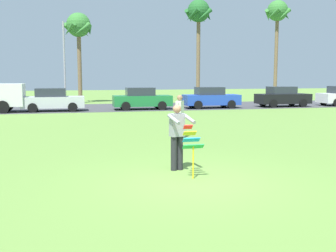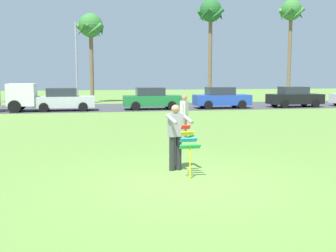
{
  "view_description": "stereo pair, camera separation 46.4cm",
  "coord_description": "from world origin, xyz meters",
  "px_view_note": "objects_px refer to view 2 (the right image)",
  "views": [
    {
      "loc": [
        -2.71,
        -8.86,
        2.49
      ],
      "look_at": [
        -0.04,
        2.25,
        1.05
      ],
      "focal_mm": 43.28,
      "sensor_mm": 36.0,
      "label": 1
    },
    {
      "loc": [
        -2.26,
        -8.96,
        2.49
      ],
      "look_at": [
        -0.04,
        2.25,
        1.05
      ],
      "focal_mm": 43.28,
      "sensor_mm": 36.0,
      "label": 2
    }
  ],
  "objects_px": {
    "parked_car_black": "(295,97)",
    "parked_car_green": "(152,99)",
    "palm_tree_far_left": "(291,15)",
    "person_kite_flyer": "(176,135)",
    "person_walker_near": "(184,115)",
    "kite_held": "(189,142)",
    "palm_tree_right_near": "(91,29)",
    "parked_car_silver": "(64,100)",
    "parked_car_blue": "(221,98)",
    "palm_tree_centre_far": "(211,16)",
    "streetlight_pole": "(76,58)"
  },
  "relations": [
    {
      "from": "person_kite_flyer",
      "to": "person_walker_near",
      "type": "height_order",
      "value": "same"
    },
    {
      "from": "parked_car_silver",
      "to": "person_walker_near",
      "type": "distance_m",
      "value": 14.91
    },
    {
      "from": "parked_car_green",
      "to": "parked_car_blue",
      "type": "height_order",
      "value": "same"
    },
    {
      "from": "parked_car_silver",
      "to": "palm_tree_centre_far",
      "type": "relative_size",
      "value": 0.44
    },
    {
      "from": "person_walker_near",
      "to": "kite_held",
      "type": "bearing_deg",
      "value": -102.41
    },
    {
      "from": "kite_held",
      "to": "parked_car_blue",
      "type": "relative_size",
      "value": 0.3
    },
    {
      "from": "parked_car_black",
      "to": "person_walker_near",
      "type": "height_order",
      "value": "person_walker_near"
    },
    {
      "from": "kite_held",
      "to": "person_walker_near",
      "type": "relative_size",
      "value": 0.73
    },
    {
      "from": "kite_held",
      "to": "parked_car_black",
      "type": "xyz_separation_m",
      "value": [
        13.51,
        19.76,
        -0.09
      ]
    },
    {
      "from": "palm_tree_far_left",
      "to": "person_kite_flyer",
      "type": "bearing_deg",
      "value": -122.4
    },
    {
      "from": "person_kite_flyer",
      "to": "streetlight_pole",
      "type": "xyz_separation_m",
      "value": [
        -3.12,
        26.13,
        3.05
      ]
    },
    {
      "from": "palm_tree_centre_far",
      "to": "palm_tree_far_left",
      "type": "xyz_separation_m",
      "value": [
        8.89,
        1.4,
        0.5
      ]
    },
    {
      "from": "palm_tree_right_near",
      "to": "palm_tree_far_left",
      "type": "xyz_separation_m",
      "value": [
        19.95,
        1.59,
        1.99
      ]
    },
    {
      "from": "parked_car_green",
      "to": "palm_tree_far_left",
      "type": "distance_m",
      "value": 20.0
    },
    {
      "from": "kite_held",
      "to": "streetlight_pole",
      "type": "xyz_separation_m",
      "value": [
        -3.28,
        26.9,
        3.13
      ]
    },
    {
      "from": "kite_held",
      "to": "palm_tree_centre_far",
      "type": "distance_m",
      "value": 30.21
    },
    {
      "from": "palm_tree_centre_far",
      "to": "person_walker_near",
      "type": "height_order",
      "value": "palm_tree_centre_far"
    },
    {
      "from": "streetlight_pole",
      "to": "parked_car_blue",
      "type": "bearing_deg",
      "value": -33.5
    },
    {
      "from": "parked_car_silver",
      "to": "streetlight_pole",
      "type": "bearing_deg",
      "value": 83.81
    },
    {
      "from": "kite_held",
      "to": "palm_tree_centre_far",
      "type": "bearing_deg",
      "value": 71.99
    },
    {
      "from": "person_kite_flyer",
      "to": "palm_tree_centre_far",
      "type": "xyz_separation_m",
      "value": [
        9.23,
        27.14,
        7.08
      ]
    },
    {
      "from": "kite_held",
      "to": "parked_car_green",
      "type": "distance_m",
      "value": 19.88
    },
    {
      "from": "parked_car_black",
      "to": "streetlight_pole",
      "type": "height_order",
      "value": "streetlight_pole"
    },
    {
      "from": "parked_car_silver",
      "to": "kite_held",
      "type": "bearing_deg",
      "value": -78.42
    },
    {
      "from": "kite_held",
      "to": "streetlight_pole",
      "type": "height_order",
      "value": "streetlight_pole"
    },
    {
      "from": "parked_car_silver",
      "to": "person_kite_flyer",
      "type": "bearing_deg",
      "value": -78.4
    },
    {
      "from": "palm_tree_right_near",
      "to": "palm_tree_centre_far",
      "type": "distance_m",
      "value": 11.17
    },
    {
      "from": "parked_car_black",
      "to": "person_walker_near",
      "type": "xyz_separation_m",
      "value": [
        -12.22,
        -13.92,
        0.16
      ]
    },
    {
      "from": "palm_tree_centre_far",
      "to": "person_walker_near",
      "type": "relative_size",
      "value": 5.51
    },
    {
      "from": "parked_car_silver",
      "to": "palm_tree_right_near",
      "type": "bearing_deg",
      "value": 75.49
    },
    {
      "from": "parked_car_blue",
      "to": "streetlight_pole",
      "type": "distance_m",
      "value": 13.33
    },
    {
      "from": "parked_car_blue",
      "to": "parked_car_green",
      "type": "bearing_deg",
      "value": 180.0
    },
    {
      "from": "parked_car_black",
      "to": "palm_tree_far_left",
      "type": "relative_size",
      "value": 0.42
    },
    {
      "from": "parked_car_blue",
      "to": "parked_car_black",
      "type": "height_order",
      "value": "same"
    },
    {
      "from": "kite_held",
      "to": "parked_car_silver",
      "type": "distance_m",
      "value": 20.17
    },
    {
      "from": "parked_car_silver",
      "to": "parked_car_blue",
      "type": "bearing_deg",
      "value": -0.0
    },
    {
      "from": "parked_car_black",
      "to": "parked_car_green",
      "type": "bearing_deg",
      "value": 179.99
    },
    {
      "from": "parked_car_green",
      "to": "person_walker_near",
      "type": "distance_m",
      "value": 13.95
    },
    {
      "from": "parked_car_silver",
      "to": "parked_car_black",
      "type": "relative_size",
      "value": 0.99
    },
    {
      "from": "parked_car_green",
      "to": "person_walker_near",
      "type": "relative_size",
      "value": 2.44
    },
    {
      "from": "parked_car_black",
      "to": "palm_tree_far_left",
      "type": "height_order",
      "value": "palm_tree_far_left"
    },
    {
      "from": "parked_car_blue",
      "to": "palm_tree_right_near",
      "type": "xyz_separation_m",
      "value": [
        -9.5,
        7.96,
        5.77
      ]
    },
    {
      "from": "kite_held",
      "to": "parked_car_blue",
      "type": "xyz_separation_m",
      "value": [
        7.51,
        19.76,
        -0.09
      ]
    },
    {
      "from": "person_kite_flyer",
      "to": "streetlight_pole",
      "type": "relative_size",
      "value": 0.25
    },
    {
      "from": "person_kite_flyer",
      "to": "person_walker_near",
      "type": "distance_m",
      "value": 5.27
    },
    {
      "from": "parked_car_blue",
      "to": "palm_tree_right_near",
      "type": "bearing_deg",
      "value": 140.04
    },
    {
      "from": "kite_held",
      "to": "streetlight_pole",
      "type": "bearing_deg",
      "value": 96.94
    },
    {
      "from": "parked_car_green",
      "to": "palm_tree_right_near",
      "type": "distance_m",
      "value": 10.68
    },
    {
      "from": "parked_car_blue",
      "to": "palm_tree_centre_far",
      "type": "relative_size",
      "value": 0.44
    },
    {
      "from": "palm_tree_right_near",
      "to": "kite_held",
      "type": "bearing_deg",
      "value": -85.89
    }
  ]
}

